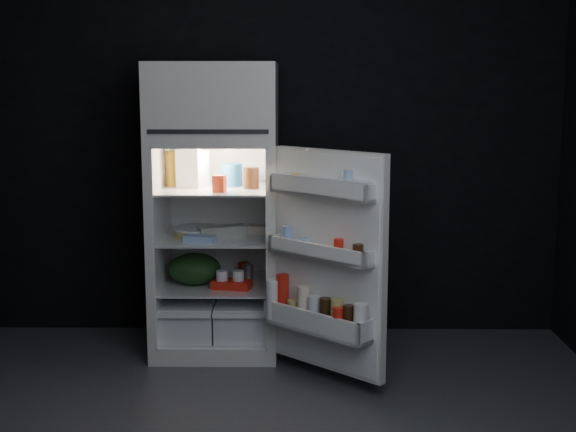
{
  "coord_description": "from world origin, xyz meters",
  "views": [
    {
      "loc": [
        0.28,
        -3.57,
        1.68
      ],
      "look_at": [
        0.22,
        1.0,
        0.9
      ],
      "focal_mm": 50.0,
      "sensor_mm": 36.0,
      "label": 1
    }
  ],
  "objects_px": {
    "milk_jug": "(193,168)",
    "yogurt_tray": "(232,284)",
    "fridge_door": "(325,266)",
    "refrigerator": "(216,198)",
    "egg_carton": "(222,232)"
  },
  "relations": [
    {
      "from": "refrigerator",
      "to": "fridge_door",
      "type": "relative_size",
      "value": 1.46
    },
    {
      "from": "yogurt_tray",
      "to": "egg_carton",
      "type": "bearing_deg",
      "value": 139.49
    },
    {
      "from": "fridge_door",
      "to": "milk_jug",
      "type": "xyz_separation_m",
      "value": [
        -0.79,
        0.63,
        0.47
      ]
    },
    {
      "from": "refrigerator",
      "to": "egg_carton",
      "type": "height_order",
      "value": "refrigerator"
    },
    {
      "from": "egg_carton",
      "to": "yogurt_tray",
      "type": "xyz_separation_m",
      "value": [
        0.06,
        -0.08,
        -0.31
      ]
    },
    {
      "from": "refrigerator",
      "to": "milk_jug",
      "type": "relative_size",
      "value": 7.42
    },
    {
      "from": "milk_jug",
      "to": "yogurt_tray",
      "type": "bearing_deg",
      "value": -13.74
    },
    {
      "from": "refrigerator",
      "to": "egg_carton",
      "type": "relative_size",
      "value": 6.16
    },
    {
      "from": "milk_jug",
      "to": "yogurt_tray",
      "type": "distance_m",
      "value": 0.76
    },
    {
      "from": "refrigerator",
      "to": "fridge_door",
      "type": "xyz_separation_m",
      "value": [
        0.65,
        -0.63,
        -0.28
      ]
    },
    {
      "from": "refrigerator",
      "to": "milk_jug",
      "type": "xyz_separation_m",
      "value": [
        -0.14,
        -0.0,
        0.19
      ]
    },
    {
      "from": "fridge_door",
      "to": "milk_jug",
      "type": "bearing_deg",
      "value": 141.63
    },
    {
      "from": "fridge_door",
      "to": "yogurt_tray",
      "type": "distance_m",
      "value": 0.75
    },
    {
      "from": "fridge_door",
      "to": "milk_jug",
      "type": "relative_size",
      "value": 5.08
    },
    {
      "from": "refrigerator",
      "to": "fridge_door",
      "type": "distance_m",
      "value": 0.95
    }
  ]
}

